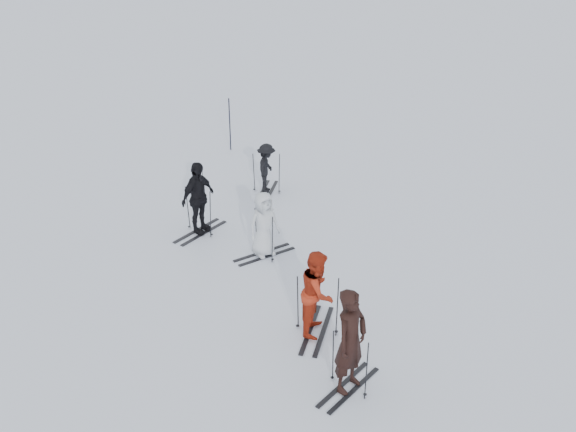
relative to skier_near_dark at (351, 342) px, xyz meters
The scene contains 12 objects.
ground 4.39m from the skier_near_dark, 119.53° to the left, with size 120.00×120.00×0.00m, color silver.
skier_near_dark is the anchor object (origin of this frame).
skier_red 1.80m from the skier_near_dark, 117.97° to the left, with size 0.88×0.68×1.80m, color #AA2913.
skier_grey 5.18m from the skier_near_dark, 120.81° to the left, with size 0.81×0.53×1.65m, color silver.
skier_uphill_left 7.02m from the skier_near_dark, 131.12° to the left, with size 1.14×0.48×1.95m, color black.
skier_uphill_far 8.99m from the skier_near_dark, 113.04° to the left, with size 0.97×0.56×1.50m, color black.
skis_near_dark 0.42m from the skier_near_dark, ahead, with size 0.85×1.60×1.17m, color black, non-canonical shape.
skis_red 1.83m from the skier_near_dark, 117.97° to the left, with size 0.96×1.81×1.32m, color black, non-canonical shape.
skis_grey 5.19m from the skier_near_dark, 120.81° to the left, with size 0.88×1.67×1.22m, color black, non-canonical shape.
skis_uphill_left 7.03m from the skier_near_dark, 131.12° to the left, with size 0.94×1.78×1.30m, color black, non-canonical shape.
skis_uphill_far 8.99m from the skier_near_dark, 113.04° to the left, with size 0.92×1.75×1.27m, color black, non-canonical shape.
piste_marker 12.96m from the skier_near_dark, 115.91° to the left, with size 0.04×0.04×1.87m, color black.
Camera 1 is at (2.92, -12.80, 7.82)m, focal length 40.00 mm.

